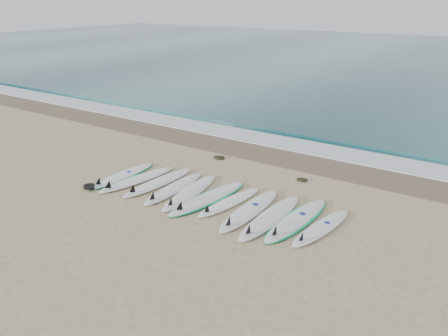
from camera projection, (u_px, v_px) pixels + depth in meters
The scene contains 19 objects.
ground at pixel (209, 200), 11.82m from camera, with size 120.00×120.00×0.00m, color tan.
ocean at pixel (429, 61), 37.09m from camera, with size 120.00×55.00×0.03m, color #286366.
wet_sand_band at pixel (278, 156), 15.00m from camera, with size 120.00×1.80×0.01m, color brown.
foam_band at pixel (295, 145), 16.09m from camera, with size 120.00×1.40×0.04m, color silver.
wave_crest at pixel (311, 134), 17.24m from camera, with size 120.00×1.00×0.10m, color #286366.
surfboard_0 at pixel (122, 176), 13.26m from camera, with size 0.65×2.56×0.32m.
surfboard_1 at pixel (135, 180), 12.94m from camera, with size 1.01×2.75×0.34m.
surfboard_2 at pixel (157, 183), 12.74m from camera, with size 0.76×2.74×0.35m.
surfboard_3 at pixel (173, 189), 12.35m from camera, with size 0.67×2.63×0.33m.
surfboard_4 at pixel (189, 193), 12.09m from camera, with size 0.89×2.79×0.35m.
surfboard_5 at pixel (207, 198), 11.76m from camera, with size 1.08×2.91×0.36m.
surfboard_6 at pixel (228, 202), 11.53m from camera, with size 0.85×2.40×0.30m.
surfboard_7 at pixel (249, 211), 11.06m from camera, with size 0.60×2.81×0.36m.
surfboard_8 at pixel (269, 218), 10.70m from camera, with size 0.65×2.85×0.36m.
surfboard_9 at pixel (296, 220), 10.63m from camera, with size 0.91×2.86×0.36m.
surfboard_10 at pixel (320, 228), 10.25m from camera, with size 0.88×2.43×0.31m.
seaweed_near at pixel (219, 157), 14.79m from camera, with size 0.40×0.31×0.08m, color black.
seaweed_far at pixel (302, 180), 13.01m from camera, with size 0.34×0.27×0.07m, color black.
leash_coil at pixel (90, 187), 12.48m from camera, with size 0.46×0.36×0.11m.
Camera 1 is at (6.18, -8.71, 5.13)m, focal length 35.00 mm.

